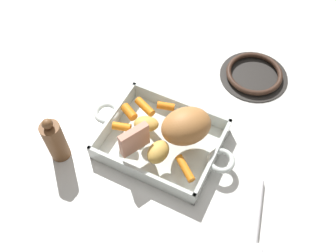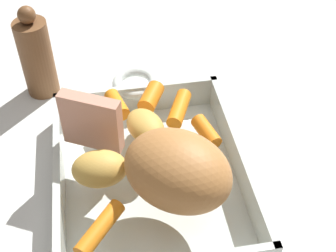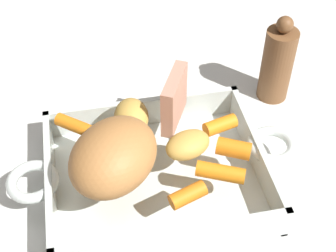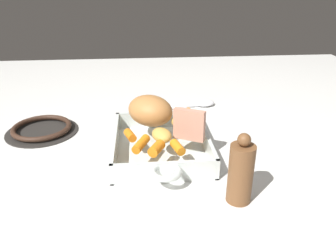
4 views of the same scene
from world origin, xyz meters
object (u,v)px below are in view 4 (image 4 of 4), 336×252
(baby_carrot_long, at_px, (130,135))
(potato_whole, at_px, (184,121))
(baby_carrot_short, at_px, (182,114))
(roast_slice_thin, at_px, (189,125))
(pork_roast, at_px, (150,111))
(baby_carrot_southeast, at_px, (157,148))
(stove_burner_rear, at_px, (42,129))
(pepper_mill, at_px, (241,172))
(baby_carrot_northwest, at_px, (177,147))
(potato_near_roast, at_px, (163,135))
(serving_spoon, at_px, (193,104))
(roasting_dish, at_px, (161,145))
(baby_carrot_northeast, at_px, (141,144))

(baby_carrot_long, relative_size, potato_whole, 0.71)
(baby_carrot_short, bearing_deg, roast_slice_thin, 179.30)
(pork_roast, height_order, roast_slice_thin, pork_roast)
(baby_carrot_short, height_order, baby_carrot_southeast, baby_carrot_southeast)
(stove_burner_rear, distance_m, pepper_mill, 0.59)
(baby_carrot_northwest, height_order, pepper_mill, pepper_mill)
(potato_near_roast, relative_size, stove_burner_rear, 0.31)
(pork_roast, distance_m, serving_spoon, 0.29)
(baby_carrot_southeast, bearing_deg, baby_carrot_northwest, -83.73)
(serving_spoon, bearing_deg, roasting_dish, -126.13)
(baby_carrot_northeast, relative_size, serving_spoon, 0.28)
(baby_carrot_southeast, height_order, potato_whole, potato_whole)
(baby_carrot_long, bearing_deg, potato_whole, -70.67)
(baby_carrot_short, bearing_deg, potato_whole, 175.43)
(stove_burner_rear, xyz_separation_m, serving_spoon, (0.16, -0.46, -0.00))
(baby_carrot_northeast, relative_size, pepper_mill, 0.41)
(baby_carrot_long, height_order, baby_carrot_southeast, baby_carrot_southeast)
(roast_slice_thin, relative_size, potato_near_roast, 1.21)
(roast_slice_thin, distance_m, baby_carrot_northeast, 0.12)
(potato_whole, distance_m, stove_burner_rear, 0.41)
(serving_spoon, bearing_deg, baby_carrot_northeast, -128.32)
(pork_roast, distance_m, baby_carrot_northeast, 0.13)
(roast_slice_thin, bearing_deg, baby_carrot_southeast, 127.66)
(baby_carrot_northwest, xyz_separation_m, serving_spoon, (0.39, -0.10, -0.05))
(roasting_dish, height_order, pepper_mill, pepper_mill)
(potato_whole, bearing_deg, potato_near_roast, 138.50)
(baby_carrot_northwest, distance_m, baby_carrot_short, 0.19)
(potato_whole, xyz_separation_m, stove_burner_rear, (0.12, 0.39, -0.06))
(baby_carrot_northeast, bearing_deg, potato_whole, -49.16)
(roast_slice_thin, height_order, baby_carrot_southeast, roast_slice_thin)
(baby_carrot_northwest, bearing_deg, baby_carrot_northeast, 74.60)
(baby_carrot_northwest, xyz_separation_m, stove_burner_rear, (0.23, 0.36, -0.05))
(baby_carrot_northeast, relative_size, baby_carrot_long, 1.35)
(roast_slice_thin, distance_m, potato_whole, 0.06)
(baby_carrot_short, xyz_separation_m, serving_spoon, (0.20, -0.06, -0.05))
(roast_slice_thin, bearing_deg, baby_carrot_northwest, 149.36)
(potato_near_roast, xyz_separation_m, stove_burner_rear, (0.18, 0.33, -0.05))
(baby_carrot_long, xyz_separation_m, baby_carrot_northwest, (-0.07, -0.11, 0.00))
(potato_whole, distance_m, pepper_mill, 0.25)
(roasting_dish, bearing_deg, baby_carrot_short, -35.05)
(baby_carrot_long, bearing_deg, pork_roast, -32.90)
(stove_burner_rear, bearing_deg, baby_carrot_southeast, -127.25)
(baby_carrot_long, relative_size, serving_spoon, 0.21)
(roast_slice_thin, distance_m, baby_carrot_southeast, 0.10)
(pork_roast, height_order, stove_burner_rear, pork_roast)
(roast_slice_thin, distance_m, potato_near_roast, 0.07)
(serving_spoon, bearing_deg, stove_burner_rear, -173.50)
(stove_burner_rear, xyz_separation_m, pepper_mill, (-0.35, -0.47, 0.06))
(roast_slice_thin, height_order, serving_spoon, roast_slice_thin)
(serving_spoon, bearing_deg, pepper_mill, -101.20)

